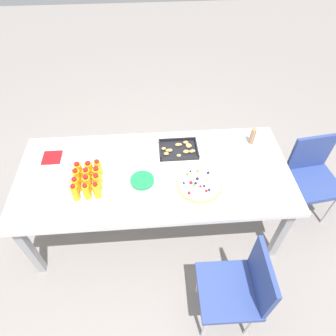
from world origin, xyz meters
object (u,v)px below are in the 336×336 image
object	(u,v)px
party_table	(154,177)
juice_bottle_10	(89,169)
juice_bottle_5	(97,182)
juice_bottle_3	(76,185)
snack_tray	(179,149)
juice_bottle_11	(98,168)
plate_stack	(142,180)
juice_bottle_1	(87,192)
juice_bottle_2	(97,190)
juice_bottle_0	(75,192)
chair_end	(312,173)
juice_bottle_8	(97,175)
juice_bottle_9	(79,170)
napkin_stack	(52,157)
chair_near_right	(239,287)
juice_bottle_4	(87,183)
juice_bottle_6	(77,177)
fruit_pizza	(199,184)
juice_bottle_7	(87,176)
cardboard_tube	(253,136)

from	to	relation	value
party_table	juice_bottle_10	xyz separation A→B (m)	(-0.50, 0.02, 0.12)
party_table	juice_bottle_5	bearing A→B (deg)	-163.30
juice_bottle_3	snack_tray	size ratio (longest dim) A/B	0.42
juice_bottle_11	plate_stack	world-z (taller)	juice_bottle_11
juice_bottle_1	juice_bottle_2	distance (m)	0.07
juice_bottle_5	juice_bottle_0	bearing A→B (deg)	-150.51
juice_bottle_1	juice_bottle_3	world-z (taller)	juice_bottle_1
chair_end	juice_bottle_1	bearing A→B (deg)	1.67
party_table	juice_bottle_10	size ratio (longest dim) A/B	16.34
juice_bottle_8	juice_bottle_9	xyz separation A→B (m)	(-0.15, 0.07, -0.01)
chair_end	napkin_stack	bearing A→B (deg)	-10.58
chair_near_right	juice_bottle_11	bearing A→B (deg)	48.38
juice_bottle_11	juice_bottle_4	bearing A→B (deg)	-112.96
juice_bottle_5	snack_tray	size ratio (longest dim) A/B	0.46
chair_near_right	juice_bottle_3	xyz separation A→B (m)	(-1.09, 0.72, 0.28)
juice_bottle_6	fruit_pizza	distance (m)	0.92
juice_bottle_7	juice_bottle_6	bearing A→B (deg)	179.20
juice_bottle_11	cardboard_tube	bearing A→B (deg)	11.65
napkin_stack	juice_bottle_6	bearing A→B (deg)	-47.89
chair_end	party_table	bearing A→B (deg)	-3.61
juice_bottle_4	juice_bottle_11	world-z (taller)	juice_bottle_4
chair_near_right	juice_bottle_6	world-z (taller)	juice_bottle_6
juice_bottle_11	napkin_stack	bearing A→B (deg)	153.40
juice_bottle_4	juice_bottle_8	xyz separation A→B (m)	(0.07, 0.08, -0.00)
party_table	juice_bottle_11	xyz separation A→B (m)	(-0.43, 0.02, 0.13)
juice_bottle_0	juice_bottle_1	world-z (taller)	juice_bottle_0
juice_bottle_2	juice_bottle_4	size ratio (longest dim) A/B	0.96
juice_bottle_0	juice_bottle_2	bearing A→B (deg)	3.79
juice_bottle_1	juice_bottle_10	distance (m)	0.23
chair_near_right	juice_bottle_8	xyz separation A→B (m)	(-0.95, 0.80, 0.29)
party_table	juice_bottle_0	size ratio (longest dim) A/B	14.50
juice_bottle_4	juice_bottle_0	bearing A→B (deg)	-135.73
juice_bottle_2	juice_bottle_10	bearing A→B (deg)	109.37
juice_bottle_7	napkin_stack	size ratio (longest dim) A/B	0.98
juice_bottle_2	juice_bottle_3	distance (m)	0.17
juice_bottle_1	snack_tray	size ratio (longest dim) A/B	0.44
party_table	juice_bottle_4	size ratio (longest dim) A/B	14.40
juice_bottle_5	juice_bottle_10	distance (m)	0.17
juice_bottle_3	juice_bottle_6	bearing A→B (deg)	92.51
juice_bottle_4	fruit_pizza	distance (m)	0.83
juice_bottle_5	juice_bottle_8	distance (m)	0.07
juice_bottle_10	juice_bottle_8	bearing A→B (deg)	-46.37
juice_bottle_2	juice_bottle_7	distance (m)	0.16
party_table	chair_near_right	xyz separation A→B (m)	(0.52, -0.86, -0.16)
juice_bottle_5	juice_bottle_11	xyz separation A→B (m)	(-0.01, 0.15, -0.00)
fruit_pizza	juice_bottle_1	bearing A→B (deg)	-176.51
juice_bottle_9	juice_bottle_10	xyz separation A→B (m)	(0.08, 0.00, 0.00)
juice_bottle_2	juice_bottle_10	xyz separation A→B (m)	(-0.08, 0.22, -0.01)
juice_bottle_5	juice_bottle_9	world-z (taller)	juice_bottle_5
juice_bottle_7	snack_tray	xyz separation A→B (m)	(0.72, 0.29, -0.06)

